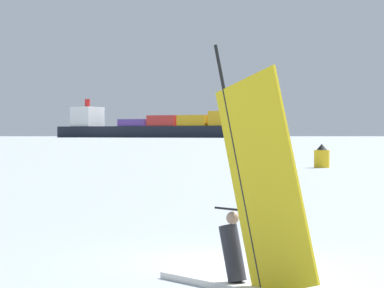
{
  "coord_description": "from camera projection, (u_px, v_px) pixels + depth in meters",
  "views": [
    {
      "loc": [
        -1.0,
        -17.95,
        2.65
      ],
      "look_at": [
        -0.56,
        14.15,
        2.28
      ],
      "focal_mm": 81.61,
      "sensor_mm": 36.0,
      "label": 1
    }
  ],
  "objects": [
    {
      "name": "windsurfer",
      "position": [
        242.0,
        229.0,
        14.73
      ],
      "size": [
        2.52,
        3.04,
        4.3
      ],
      "rotation": [
        0.0,
        0.0,
        2.24
      ],
      "color": "white",
      "rests_on": "ground_plane"
    },
    {
      "name": "cargo_ship",
      "position": [
        158.0,
        127.0,
        642.14
      ],
      "size": [
        153.55,
        97.25,
        29.46
      ],
      "rotation": [
        0.0,
        0.0,
        5.8
      ],
      "color": "black",
      "rests_on": "ground_plane"
    },
    {
      "name": "channel_buoy",
      "position": [
        322.0,
        157.0,
        68.44
      ],
      "size": [
        1.23,
        1.23,
        1.88
      ],
      "color": "yellow",
      "rests_on": "ground_plane"
    },
    {
      "name": "ground_plane",
      "position": [
        229.0,
        262.0,
        17.99
      ],
      "size": [
        4000.0,
        4000.0,
        0.0
      ],
      "primitive_type": "plane",
      "color": "#9EA8B2"
    }
  ]
}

